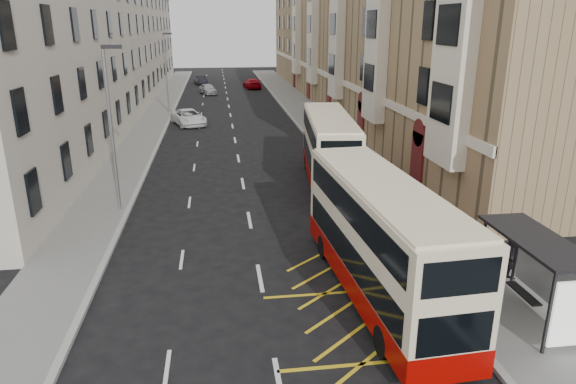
{
  "coord_description": "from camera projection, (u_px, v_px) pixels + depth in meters",
  "views": [
    {
      "loc": [
        -1.31,
        -13.22,
        9.1
      ],
      "look_at": [
        1.6,
        7.86,
        2.06
      ],
      "focal_mm": 32.0,
      "sensor_mm": 36.0,
      "label": 1
    }
  ],
  "objects": [
    {
      "name": "road_markings",
      "position": [
        229.0,
        108.0,
        57.79
      ],
      "size": [
        10.0,
        110.0,
        0.01
      ],
      "primitive_type": null,
      "color": "silver",
      "rests_on": "ground"
    },
    {
      "name": "guard_railing",
      "position": [
        405.0,
        230.0,
        21.41
      ],
      "size": [
        0.06,
        6.56,
        1.01
      ],
      "color": "red",
      "rests_on": "pavement_right"
    },
    {
      "name": "car_silver",
      "position": [
        208.0,
        89.0,
        68.29
      ],
      "size": [
        2.71,
        4.4,
        1.4
      ],
      "primitive_type": "imported",
      "rotation": [
        0.0,
        0.0,
        0.28
      ],
      "color": "#AFB2B7",
      "rests_on": "ground"
    },
    {
      "name": "kerb_left",
      "position": [
        162.0,
        136.0,
        42.88
      ],
      "size": [
        0.25,
        120.0,
        0.15
      ],
      "primitive_type": "cube",
      "color": "#999894",
      "rests_on": "ground"
    },
    {
      "name": "street_lamp_far",
      "position": [
        166.0,
        68.0,
        52.69
      ],
      "size": [
        0.93,
        0.18,
        8.0
      ],
      "color": "gray",
      "rests_on": "pavement_left"
    },
    {
      "name": "pavement_right",
      "position": [
        326.0,
        132.0,
        44.69
      ],
      "size": [
        4.0,
        120.0,
        0.15
      ],
      "primitive_type": "cube",
      "color": "slate",
      "rests_on": "ground"
    },
    {
      "name": "kerb_right",
      "position": [
        303.0,
        132.0,
        44.43
      ],
      "size": [
        0.25,
        120.0,
        0.15
      ],
      "primitive_type": "cube",
      "color": "#999894",
      "rests_on": "ground"
    },
    {
      "name": "street_lamp_near",
      "position": [
        111.0,
        121.0,
        24.47
      ],
      "size": [
        0.93,
        0.18,
        8.0
      ],
      "color": "gray",
      "rests_on": "pavement_left"
    },
    {
      "name": "double_decker_rear",
      "position": [
        329.0,
        150.0,
        29.71
      ],
      "size": [
        3.42,
        10.48,
        4.1
      ],
      "rotation": [
        0.0,
        0.0,
        -0.1
      ],
      "color": "#FAE8BF",
      "rests_on": "ground"
    },
    {
      "name": "terrace_left",
      "position": [
        100.0,
        48.0,
        54.47
      ],
      "size": [
        9.18,
        79.0,
        13.25
      ],
      "color": "beige",
      "rests_on": "ground"
    },
    {
      "name": "terrace_right",
      "position": [
        359.0,
        37.0,
        57.71
      ],
      "size": [
        10.75,
        79.0,
        15.25
      ],
      "color": "#957C56",
      "rests_on": "ground"
    },
    {
      "name": "pedestrian_far",
      "position": [
        413.0,
        211.0,
        23.4
      ],
      "size": [
        0.93,
        0.4,
        1.58
      ],
      "primitive_type": "imported",
      "rotation": [
        0.0,
        0.0,
        3.16
      ],
      "color": "black",
      "rests_on": "pavement_right"
    },
    {
      "name": "ground",
      "position": [
        271.0,
        340.0,
        15.46
      ],
      "size": [
        200.0,
        200.0,
        0.0
      ],
      "primitive_type": "plane",
      "color": "black",
      "rests_on": "ground"
    },
    {
      "name": "pedestrian_mid",
      "position": [
        512.0,
        257.0,
        18.49
      ],
      "size": [
        0.99,
        0.83,
        1.82
      ],
      "primitive_type": "imported",
      "rotation": [
        0.0,
        0.0,
        0.17
      ],
      "color": "black",
      "rests_on": "pavement_right"
    },
    {
      "name": "pedestrian_near",
      "position": [
        473.0,
        278.0,
        16.98
      ],
      "size": [
        0.66,
        0.44,
        1.79
      ],
      "primitive_type": "imported",
      "rotation": [
        0.0,
        0.0,
        3.17
      ],
      "color": "black",
      "rests_on": "pavement_right"
    },
    {
      "name": "white_van",
      "position": [
        189.0,
        117.0,
        47.77
      ],
      "size": [
        3.86,
        5.65,
        1.44
      ],
      "primitive_type": "imported",
      "rotation": [
        0.0,
        0.0,
        0.31
      ],
      "color": "white",
      "rests_on": "ground"
    },
    {
      "name": "bus_shelter",
      "position": [
        546.0,
        265.0,
        15.5
      ],
      "size": [
        1.65,
        4.25,
        2.7
      ],
      "color": "black",
      "rests_on": "pavement_right"
    },
    {
      "name": "car_red",
      "position": [
        252.0,
        84.0,
        74.29
      ],
      "size": [
        2.65,
        5.17,
        1.43
      ],
      "primitive_type": "imported",
      "rotation": [
        0.0,
        0.0,
        3.27
      ],
      "color": "#AE000A",
      "rests_on": "ground"
    },
    {
      "name": "double_decker_front",
      "position": [
        380.0,
        239.0,
        17.37
      ],
      "size": [
        2.95,
        10.52,
        4.15
      ],
      "rotation": [
        0.0,
        0.0,
        0.05
      ],
      "color": "#FAE8BF",
      "rests_on": "ground"
    },
    {
      "name": "car_dark",
      "position": [
        200.0,
        80.0,
        79.29
      ],
      "size": [
        2.38,
        4.43,
        1.38
      ],
      "primitive_type": "imported",
      "rotation": [
        0.0,
        0.0,
        0.23
      ],
      "color": "black",
      "rests_on": "ground"
    },
    {
      "name": "pavement_left",
      "position": [
        144.0,
        137.0,
        42.68
      ],
      "size": [
        3.0,
        120.0,
        0.15
      ],
      "primitive_type": "cube",
      "color": "slate",
      "rests_on": "ground"
    }
  ]
}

